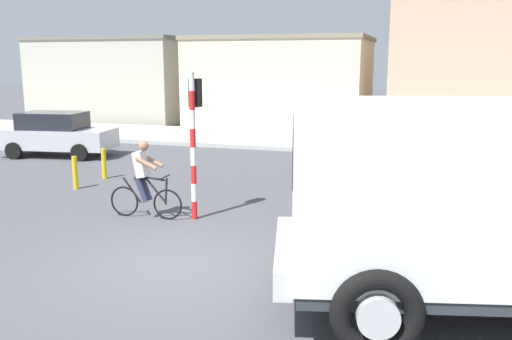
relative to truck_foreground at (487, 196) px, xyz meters
The scene contains 13 objects.
ground_plane 5.24m from the truck_foreground, behind, with size 120.00×120.00×0.00m, color #4C4C51.
sidewalk_far 15.92m from the truck_foreground, 108.20° to the left, with size 80.00×5.00×0.16m, color #ADADA8.
truck_foreground is the anchor object (origin of this frame).
cyclist 7.27m from the truck_foreground, 156.94° to the left, with size 1.73×0.50×1.72m.
traffic_light_pole 6.41m from the truck_foreground, 150.59° to the left, with size 0.24×0.43×3.20m.
car_red_near 7.56m from the truck_foreground, 100.41° to the left, with size 4.21×2.32×1.60m.
car_white_mid 16.37m from the truck_foreground, 146.35° to the left, with size 4.20×2.30×1.60m.
pedestrian_near_kerb 10.47m from the truck_foreground, 100.45° to the left, with size 0.34×0.22×1.62m.
bollard_near 10.96m from the truck_foreground, 154.16° to the left, with size 0.14×0.14×0.90m, color gold.
bollard_far 11.64m from the truck_foreground, 147.91° to the left, with size 0.14×0.14×0.90m, color gold.
building_corner_left 28.45m from the truck_foreground, 129.80° to the left, with size 8.98×7.53×4.73m.
building_mid_block 22.50m from the truck_foreground, 111.51° to the left, with size 9.11×6.72×4.64m.
building_corner_right 21.86m from the truck_foreground, 85.47° to the left, with size 8.76×7.82×6.65m.
Camera 1 is at (4.11, -8.09, 3.42)m, focal length 38.33 mm.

